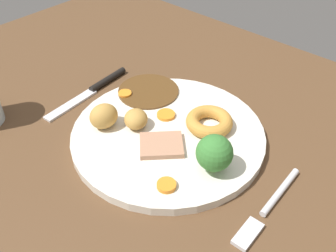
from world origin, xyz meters
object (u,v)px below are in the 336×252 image
object	(u,v)px
dinner_plate	(168,134)
knife	(95,88)
meat_slice_main	(161,145)
roast_potato_right	(137,118)
roast_potato_left	(104,116)
yorkshire_pudding	(207,121)
carrot_coin_back	(125,94)
fork	(268,208)
broccoli_floret	(214,153)
carrot_coin_side	(166,115)
carrot_coin_front	(167,185)

from	to	relation	value
dinner_plate	knife	distance (cm)	18.40
meat_slice_main	roast_potato_right	distance (cm)	6.24
meat_slice_main	roast_potato_left	bearing A→B (deg)	13.48
yorkshire_pudding	roast_potato_right	world-z (taller)	roast_potato_right
carrot_coin_back	fork	world-z (taller)	carrot_coin_back
carrot_coin_back	broccoli_floret	size ratio (longest dim) A/B	0.40
meat_slice_main	knife	distance (cm)	20.51
roast_potato_right	dinner_plate	bearing A→B (deg)	-153.44
carrot_coin_back	dinner_plate	bearing A→B (deg)	170.22
carrot_coin_side	fork	size ratio (longest dim) A/B	0.19
meat_slice_main	fork	size ratio (longest dim) A/B	0.40
roast_potato_left	broccoli_floret	world-z (taller)	broccoli_floret
dinner_plate	meat_slice_main	distance (cm)	3.85
meat_slice_main	broccoli_floret	xyz separation A→B (cm)	(-8.17, -1.42, 2.67)
dinner_plate	meat_slice_main	xyz separation A→B (cm)	(-1.68, 3.29, 1.10)
fork	yorkshire_pudding	bearing A→B (deg)	-116.69
roast_potato_left	carrot_coin_front	distance (cm)	15.62
carrot_coin_back	fork	size ratio (longest dim) A/B	0.15
meat_slice_main	roast_potato_left	distance (cm)	10.10
roast_potato_right	broccoli_floret	distance (cm)	14.31
knife	broccoli_floret	bearing A→B (deg)	80.00
fork	roast_potato_right	bearing A→B (deg)	-91.34
carrot_coin_back	knife	xyz separation A→B (cm)	(6.70, 1.26, -1.26)
roast_potato_right	knife	size ratio (longest dim) A/B	0.21
dinner_plate	meat_slice_main	bearing A→B (deg)	117.08
dinner_plate	carrot_coin_front	xyz separation A→B (cm)	(-7.27, 8.36, 1.01)
yorkshire_pudding	carrot_coin_side	distance (cm)	6.79
roast_potato_right	meat_slice_main	bearing A→B (deg)	169.70
yorkshire_pudding	carrot_coin_back	size ratio (longest dim) A/B	3.20
carrot_coin_side	knife	size ratio (longest dim) A/B	0.16
roast_potato_left	carrot_coin_back	xyz separation A→B (cm)	(3.66, -7.62, -1.63)
carrot_coin_back	knife	size ratio (longest dim) A/B	0.12
roast_potato_left	carrot_coin_back	world-z (taller)	roast_potato_left
dinner_plate	carrot_coin_back	distance (cm)	11.90
roast_potato_right	fork	xyz separation A→B (cm)	(-22.86, -0.43, -2.47)
roast_potato_right	carrot_coin_front	world-z (taller)	roast_potato_right
dinner_plate	roast_potato_right	distance (cm)	5.34
fork	meat_slice_main	bearing A→B (deg)	-87.22
dinner_plate	yorkshire_pudding	distance (cm)	6.36
carrot_coin_back	carrot_coin_side	size ratio (longest dim) A/B	0.77
carrot_coin_side	broccoli_floret	xyz separation A→B (cm)	(-12.54, 4.37, 2.82)
broccoli_floret	roast_potato_left	bearing A→B (deg)	11.84
yorkshire_pudding	carrot_coin_back	world-z (taller)	yorkshire_pudding
carrot_coin_front	fork	world-z (taller)	carrot_coin_front
roast_potato_right	carrot_coin_front	xyz separation A→B (cm)	(-11.64, 6.17, -1.14)
yorkshire_pudding	roast_potato_right	size ratio (longest dim) A/B	1.86
meat_slice_main	carrot_coin_back	size ratio (longest dim) A/B	2.75
roast_potato_right	carrot_coin_back	xyz separation A→B (cm)	(7.31, -4.20, -1.15)
roast_potato_left	broccoli_floret	distance (cm)	18.29
roast_potato_left	meat_slice_main	bearing A→B (deg)	-166.52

